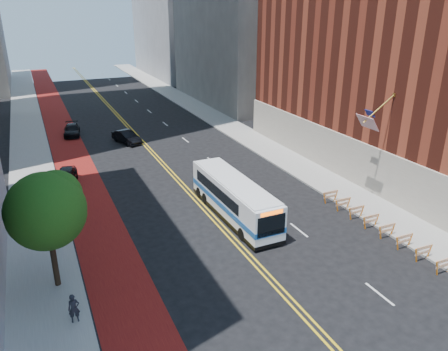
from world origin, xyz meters
TOP-DOWN VIEW (x-y plane):
  - ground at (0.00, 0.00)m, footprint 160.00×160.00m
  - sidewalk_left at (-12.00, 30.00)m, footprint 4.00×140.00m
  - sidewalk_right at (12.00, 30.00)m, footprint 4.00×140.00m
  - bus_lane_paint at (-8.10, 30.00)m, footprint 3.60×140.00m
  - center_line_inner at (-0.18, 30.00)m, footprint 0.14×140.00m
  - center_line_outer at (0.18, 30.00)m, footprint 0.14×140.00m
  - lane_dashes at (4.80, 38.00)m, footprint 0.14×98.20m
  - brick_building at (21.93, 12.00)m, footprint 18.73×36.00m
  - construction_barriers at (9.60, 3.42)m, footprint 1.42×10.91m
  - street_tree at (-11.24, 6.04)m, footprint 4.20×4.20m
  - transit_bus at (1.53, 9.96)m, footprint 2.50×10.73m
  - car_a at (-9.30, 21.49)m, footprint 2.53×4.46m
  - car_b at (-1.70, 31.69)m, footprint 2.82×4.56m
  - car_c at (-7.08, 37.48)m, footprint 2.39×4.65m
  - pedestrian at (-10.76, 2.39)m, footprint 0.56×0.37m

SIDE VIEW (x-z plane):
  - ground at x=0.00m, z-range 0.00..0.00m
  - center_line_inner at x=-0.18m, z-range 0.00..0.01m
  - center_line_outer at x=0.18m, z-range 0.00..0.01m
  - bus_lane_paint at x=-8.10m, z-range 0.00..0.01m
  - lane_dashes at x=4.80m, z-range 0.00..0.01m
  - sidewalk_left at x=-12.00m, z-range 0.00..0.15m
  - sidewalk_right at x=12.00m, z-range 0.00..0.15m
  - car_c at x=-7.08m, z-range 0.00..1.29m
  - construction_barriers at x=9.60m, z-range 0.17..1.18m
  - car_b at x=-1.70m, z-range 0.00..1.42m
  - car_a at x=-9.30m, z-range 0.00..1.43m
  - pedestrian at x=-10.76m, z-range 0.15..1.68m
  - transit_bus at x=1.53m, z-range 0.06..3.01m
  - street_tree at x=-11.24m, z-range 1.56..8.26m
  - brick_building at x=21.93m, z-range -0.04..21.96m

